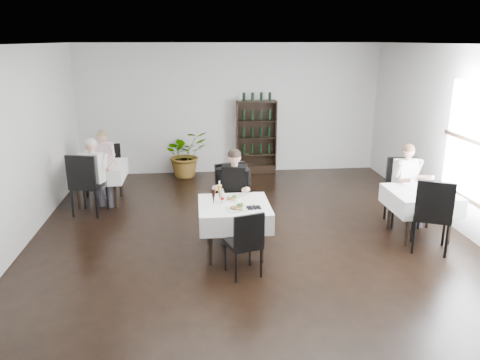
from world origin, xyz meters
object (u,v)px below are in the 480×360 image
object	(u,v)px
potted_tree	(186,154)
diner_main	(234,187)
main_table	(234,214)
wine_shelf	(256,138)

from	to	relation	value
potted_tree	diner_main	world-z (taller)	diner_main
diner_main	main_table	bearing A→B (deg)	-94.15
main_table	diner_main	world-z (taller)	diner_main
main_table	diner_main	xyz separation A→B (m)	(0.04, 0.59, 0.22)
wine_shelf	potted_tree	distance (m)	1.70
potted_tree	diner_main	xyz separation A→B (m)	(0.80, -3.59, 0.30)
diner_main	potted_tree	bearing A→B (deg)	102.64
wine_shelf	diner_main	xyz separation A→B (m)	(-0.86, -3.73, -0.01)
wine_shelf	potted_tree	xyz separation A→B (m)	(-1.66, -0.14, -0.31)
main_table	potted_tree	bearing A→B (deg)	100.35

